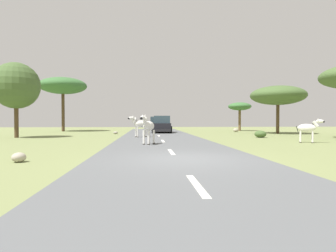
{
  "coord_description": "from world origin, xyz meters",
  "views": [
    {
      "loc": [
        -1.28,
        -9.67,
        1.37
      ],
      "look_at": [
        0.28,
        11.05,
        0.92
      ],
      "focal_mm": 30.54,
      "sensor_mm": 36.0,
      "label": 1
    }
  ],
  "objects": [
    {
      "name": "rock_0",
      "position": [
        -4.28,
        18.31,
        0.12
      ],
      "size": [
        0.45,
        0.38,
        0.24
      ],
      "primitive_type": "ellipsoid",
      "color": "gray",
      "rests_on": "ground_plane"
    },
    {
      "name": "tree_5",
      "position": [
        -11.24,
        13.03,
        3.98
      ],
      "size": [
        3.53,
        3.53,
        5.76
      ],
      "color": "#4C3823",
      "rests_on": "ground_plane"
    },
    {
      "name": "zebra_2",
      "position": [
        -1.79,
        12.32,
        1.03
      ],
      "size": [
        1.62,
        1.03,
        1.64
      ],
      "rotation": [
        0.0,
        0.0,
        2.04
      ],
      "color": "silver",
      "rests_on": "road"
    },
    {
      "name": "car_1",
      "position": [
        0.34,
        20.06,
        0.85
      ],
      "size": [
        2.23,
        4.44,
        1.74
      ],
      "rotation": [
        0.0,
        0.0,
        3.08
      ],
      "color": "black",
      "rests_on": "road"
    },
    {
      "name": "car_0",
      "position": [
        0.05,
        28.09,
        0.85
      ],
      "size": [
        2.07,
        4.36,
        1.74
      ],
      "rotation": [
        0.0,
        0.0,
        -0.01
      ],
      "color": "black",
      "rests_on": "road"
    },
    {
      "name": "road",
      "position": [
        -0.27,
        0.0,
        0.03
      ],
      "size": [
        6.0,
        64.0,
        0.05
      ],
      "primitive_type": "cube",
      "color": "#56595B",
      "rests_on": "ground_plane"
    },
    {
      "name": "tree_3",
      "position": [
        11.71,
        17.74,
        3.78
      ],
      "size": [
        5.38,
        5.38,
        4.73
      ],
      "color": "#4C3823",
      "rests_on": "ground_plane"
    },
    {
      "name": "rock_2",
      "position": [
        8.79,
        21.86,
        0.21
      ],
      "size": [
        0.6,
        0.42,
        0.42
      ],
      "primitive_type": "ellipsoid",
      "color": "#A89E8C",
      "rests_on": "ground_plane"
    },
    {
      "name": "ground_plane",
      "position": [
        0.0,
        0.0,
        0.0
      ],
      "size": [
        90.0,
        90.0,
        0.0
      ],
      "primitive_type": "plane",
      "color": "olive"
    },
    {
      "name": "tree_4",
      "position": [
        10.26,
        24.99,
        2.99
      ],
      "size": [
        2.83,
        2.83,
        3.54
      ],
      "color": "brown",
      "rests_on": "ground_plane"
    },
    {
      "name": "zebra_0",
      "position": [
        -1.19,
        5.79,
        1.01
      ],
      "size": [
        0.93,
        1.62,
        1.62
      ],
      "rotation": [
        0.0,
        0.0,
        2.74
      ],
      "color": "silver",
      "rests_on": "road"
    },
    {
      "name": "rock_3",
      "position": [
        -5.41,
        -0.13,
        0.16
      ],
      "size": [
        0.44,
        0.47,
        0.32
      ],
      "primitive_type": "ellipsoid",
      "color": "#A89E8C",
      "rests_on": "ground_plane"
    },
    {
      "name": "zebra_1",
      "position": [
        8.37,
        6.71,
        0.87
      ],
      "size": [
        1.45,
        0.87,
        1.46
      ],
      "rotation": [
        0.0,
        0.0,
        4.28
      ],
      "color": "silver",
      "rests_on": "ground_plane"
    },
    {
      "name": "lane_markings",
      "position": [
        -0.27,
        -1.0,
        0.05
      ],
      "size": [
        0.16,
        56.0,
        0.01
      ],
      "color": "silver",
      "rests_on": "road"
    },
    {
      "name": "tree_0",
      "position": [
        -11.25,
        25.38,
        5.42
      ],
      "size": [
        5.57,
        5.57,
        6.42
      ],
      "color": "#4C3823",
      "rests_on": "ground_plane"
    },
    {
      "name": "bush_1",
      "position": [
        7.51,
        11.78,
        0.27
      ],
      "size": [
        0.9,
        0.81,
        0.54
      ],
      "primitive_type": "ellipsoid",
      "color": "#425B2D",
      "rests_on": "ground_plane"
    }
  ]
}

